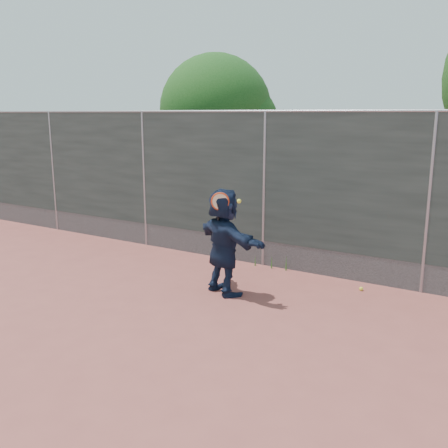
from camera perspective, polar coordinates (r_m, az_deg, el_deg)
The scene contains 7 objects.
ground at distance 7.28m, azimuth -8.40°, elevation -11.60°, with size 80.00×80.00×0.00m, color #9E4C42.
player at distance 8.24m, azimuth 0.00°, elevation -2.02°, with size 1.65×0.53×1.78m, color #142039.
ball_ground at distance 8.90m, azimuth 15.41°, elevation -7.15°, with size 0.07×0.07×0.07m, color yellow.
fence at distance 9.69m, azimuth 4.62°, elevation 4.32°, with size 20.00×0.06×3.03m.
swing_action at distance 7.89m, azimuth -0.24°, elevation 2.48°, with size 0.49×0.17×0.51m.
tree_left at distance 13.65m, azimuth -0.29°, elevation 12.45°, with size 3.15×3.00×4.53m.
weed_clump at distance 9.78m, azimuth 5.70°, elevation -4.34°, with size 0.68×0.07×0.30m.
Camera 1 is at (4.31, -5.07, 2.97)m, focal length 40.00 mm.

